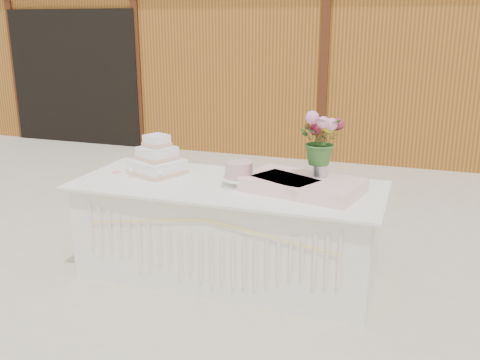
# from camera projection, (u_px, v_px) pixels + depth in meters

# --- Properties ---
(ground) EXTENTS (80.00, 80.00, 0.00)m
(ground) POSITION_uv_depth(u_px,v_px,m) (228.00, 275.00, 4.34)
(ground) COLOR beige
(ground) RESTS_ON ground
(barn) EXTENTS (12.60, 4.60, 3.30)m
(barn) POSITION_uv_depth(u_px,v_px,m) (345.00, 41.00, 9.32)
(barn) COLOR #A36422
(barn) RESTS_ON ground
(cake_table) EXTENTS (2.40, 1.00, 0.77)m
(cake_table) POSITION_uv_depth(u_px,v_px,m) (228.00, 230.00, 4.23)
(cake_table) COLOR white
(cake_table) RESTS_ON ground
(wedding_cake) EXTENTS (0.48, 0.48, 0.33)m
(wedding_cake) POSITION_uv_depth(u_px,v_px,m) (158.00, 161.00, 4.38)
(wedding_cake) COLOR white
(wedding_cake) RESTS_ON cake_table
(pink_cake_stand) EXTENTS (0.27, 0.27, 0.19)m
(pink_cake_stand) POSITION_uv_depth(u_px,v_px,m) (239.00, 173.00, 4.04)
(pink_cake_stand) COLOR white
(pink_cake_stand) RESTS_ON cake_table
(satin_runner) EXTENTS (0.92, 0.66, 0.11)m
(satin_runner) POSITION_uv_depth(u_px,v_px,m) (303.00, 185.00, 3.93)
(satin_runner) COLOR #F6D0C6
(satin_runner) RESTS_ON cake_table
(flower_vase) EXTENTS (0.11, 0.11, 0.14)m
(flower_vase) POSITION_uv_depth(u_px,v_px,m) (320.00, 167.00, 3.92)
(flower_vase) COLOR #B7B7BD
(flower_vase) RESTS_ON satin_runner
(bouquet) EXTENTS (0.36, 0.33, 0.36)m
(bouquet) POSITION_uv_depth(u_px,v_px,m) (322.00, 134.00, 3.85)
(bouquet) COLOR #366428
(bouquet) RESTS_ON flower_vase
(loose_flowers) EXTENTS (0.20, 0.39, 0.02)m
(loose_flowers) POSITION_uv_depth(u_px,v_px,m) (125.00, 169.00, 4.54)
(loose_flowers) COLOR pink
(loose_flowers) RESTS_ON cake_table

